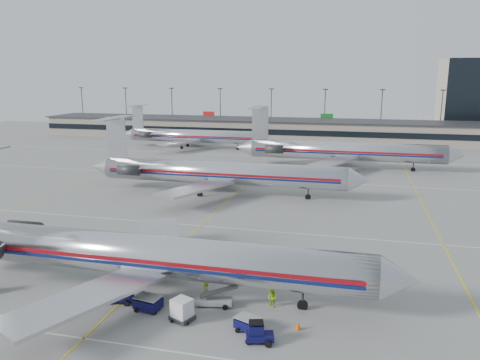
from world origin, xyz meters
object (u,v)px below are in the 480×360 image
(tug_center, at_px, (119,294))
(belt_loader, at_px, (214,300))
(jet_second_row, at_px, (216,172))
(jet_foreground, at_px, (137,254))
(uld_container, at_px, (182,310))

(tug_center, bearing_deg, belt_loader, -1.75)
(jet_second_row, relative_size, belt_loader, 12.28)
(tug_center, relative_size, belt_loader, 0.57)
(tug_center, distance_m, belt_loader, 8.36)
(jet_foreground, distance_m, tug_center, 3.93)
(belt_loader, bearing_deg, jet_foreground, 161.09)
(uld_container, bearing_deg, tug_center, -170.34)
(jet_second_row, relative_size, tug_center, 21.59)
(jet_foreground, bearing_deg, uld_container, -35.66)
(jet_foreground, relative_size, jet_second_row, 0.98)
(jet_second_row, distance_m, tug_center, 39.54)
(uld_container, xyz_separation_m, belt_loader, (1.82, 2.98, -0.39))
(tug_center, relative_size, uld_container, 1.03)
(jet_foreground, distance_m, uld_container, 7.71)
(jet_foreground, height_order, jet_second_row, jet_second_row)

